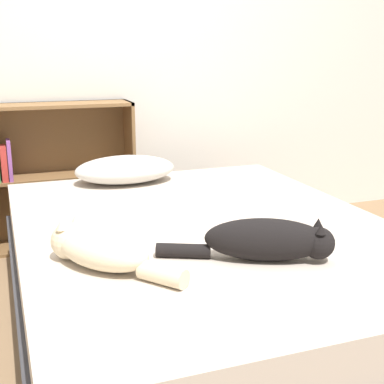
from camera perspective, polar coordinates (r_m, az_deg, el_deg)
ground_plane at (r=2.43m, az=1.27°, el=-14.24°), size 8.00×8.00×0.00m
wall_back at (r=3.51m, az=-7.61°, el=15.97°), size 8.00×0.06×2.50m
bed at (r=2.32m, az=1.31°, el=-9.14°), size 1.55×2.03×0.48m
pillow at (r=2.92m, az=-7.13°, el=2.40°), size 0.54×0.34×0.14m
cat_light at (r=1.81m, az=-9.87°, el=-6.06°), size 0.40×0.47×0.15m
cat_dark at (r=1.86m, az=8.23°, el=-5.13°), size 0.58×0.33×0.15m
bookshelf at (r=3.38m, az=-14.85°, el=1.97°), size 0.92×0.26×0.87m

